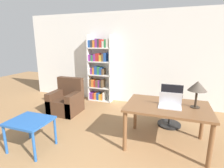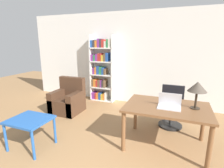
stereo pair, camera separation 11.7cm
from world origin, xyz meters
TOP-DOWN VIEW (x-y plane):
  - wall_back at (0.00, 4.53)m, footprint 8.00×0.06m
  - desk at (0.65, 2.44)m, footprint 1.41×0.97m
  - laptop at (0.69, 2.39)m, footprint 0.37×0.24m
  - table_lamp at (1.09, 2.50)m, footprint 0.30×0.30m
  - office_chair at (0.70, 3.33)m, footprint 0.51×0.51m
  - side_table_blue at (-1.55, 1.53)m, footprint 0.68×0.59m
  - armchair at (-1.92, 3.16)m, footprint 0.73×0.72m
  - bookshelf at (-1.48, 4.34)m, footprint 0.76×0.28m

SIDE VIEW (x-z plane):
  - armchair at x=-1.92m, z-range -0.16..0.74m
  - office_chair at x=0.70m, z-range -0.04..0.85m
  - side_table_blue at x=-1.55m, z-range 0.20..0.74m
  - desk at x=0.65m, z-range 0.28..1.04m
  - laptop at x=0.69m, z-range 0.69..0.94m
  - bookshelf at x=-1.48m, z-range -0.02..2.02m
  - table_lamp at x=1.09m, z-range 0.89..1.35m
  - wall_back at x=0.00m, z-range 0.00..2.70m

